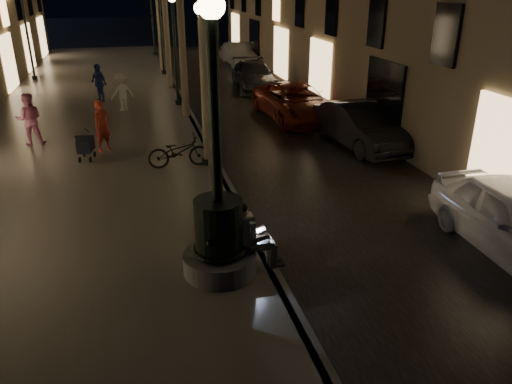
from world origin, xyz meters
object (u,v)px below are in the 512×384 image
object	(u,v)px
lamp_curb_a	(203,62)
pedestrian_blue	(99,83)
seated_man_laptop	(251,234)
car_third	(296,102)
fountain_lamppost	(219,224)
stroller	(86,145)
car_second	(361,126)
lamp_curb_d	(152,11)
pedestrian_white	(122,92)
pedestrian_red	(102,126)
lamp_left_c	(25,22)
lamp_curb_b	(174,34)
bicycle	(179,152)
car_rear	(254,76)
car_fifth	(239,54)
lamp_curb_c	(160,19)
pedestrian_pink	(29,119)

from	to	relation	value
lamp_curb_a	pedestrian_blue	size ratio (longest dim) A/B	2.83
seated_man_laptop	pedestrian_blue	size ratio (longest dim) A/B	0.81
seated_man_laptop	car_third	world-z (taller)	seated_man_laptop
fountain_lamppost	pedestrian_blue	bearing A→B (deg)	99.80
fountain_lamppost	stroller	xyz separation A→B (m)	(-2.83, 7.32, -0.53)
car_second	lamp_curb_d	bearing A→B (deg)	98.24
lamp_curb_a	pedestrian_white	world-z (taller)	lamp_curb_a
car_second	pedestrian_red	world-z (taller)	pedestrian_red
lamp_left_c	car_third	world-z (taller)	lamp_left_c
lamp_curb_b	bicycle	xyz separation A→B (m)	(-0.82, -8.00, -2.56)
car_third	car_rear	xyz separation A→B (m)	(-0.19, 6.36, -0.02)
lamp_curb_d	car_rear	distance (m)	13.59
pedestrian_red	pedestrian_white	size ratio (longest dim) A/B	1.06
car_fifth	pedestrian_white	distance (m)	14.08
car_fifth	pedestrian_blue	bearing A→B (deg)	-132.49
fountain_lamppost	car_rear	xyz separation A→B (m)	(5.00, 17.36, -0.51)
lamp_curb_c	lamp_left_c	size ratio (longest dim) A/B	1.00
car_fifth	car_rear	bearing A→B (deg)	-98.33
stroller	pedestrian_blue	world-z (taller)	pedestrian_blue
lamp_curb_b	pedestrian_pink	distance (m)	7.40
stroller	pedestrian_red	xyz separation A→B (m)	(0.52, 0.82, 0.35)
fountain_lamppost	lamp_curb_c	xyz separation A→B (m)	(0.70, 22.00, 2.02)
car_second	pedestrian_blue	bearing A→B (deg)	131.27
lamp_curb_b	pedestrian_pink	world-z (taller)	lamp_curb_b
car_rear	bicycle	bearing A→B (deg)	-108.96
pedestrian_white	pedestrian_blue	world-z (taller)	pedestrian_blue
stroller	pedestrian_blue	xyz separation A→B (m)	(0.16, 8.13, 0.37)
lamp_curb_d	pedestrian_white	size ratio (longest dim) A/B	3.08
fountain_lamppost	pedestrian_pink	size ratio (longest dim) A/B	3.00
lamp_curb_b	car_third	xyz separation A→B (m)	(4.49, -3.00, -2.52)
seated_man_laptop	lamp_curb_b	xyz separation A→B (m)	(0.09, 14.00, 2.31)
car_fifth	pedestrian_pink	xyz separation A→B (m)	(-10.65, -15.96, 0.36)
fountain_lamppost	bicycle	distance (m)	6.03
lamp_curb_d	car_rear	size ratio (longest dim) A/B	1.00
car_second	bicycle	bearing A→B (deg)	-175.98
lamp_curb_b	lamp_curb_c	xyz separation A→B (m)	(0.00, 8.00, 0.00)
car_third	car_rear	size ratio (longest dim) A/B	1.07
pedestrian_pink	bicycle	xyz separation A→B (m)	(4.57, -3.42, -0.39)
car_second	bicycle	xyz separation A→B (m)	(-6.32, -1.03, -0.06)
lamp_curb_a	car_second	world-z (taller)	lamp_curb_a
fountain_lamppost	car_second	bearing A→B (deg)	48.59
car_fifth	bicycle	bearing A→B (deg)	-108.94
car_fifth	pedestrian_pink	bearing A→B (deg)	-125.23
car_second	pedestrian_red	xyz separation A→B (m)	(-8.51, 1.11, 0.29)
pedestrian_pink	pedestrian_blue	xyz separation A→B (m)	(2.02, 6.03, -0.02)
lamp_left_c	pedestrian_blue	size ratio (longest dim) A/B	2.83
pedestrian_pink	car_rear	bearing A→B (deg)	-145.87
lamp_curb_a	car_fifth	xyz separation A→B (m)	(5.26, 19.38, -2.52)
pedestrian_red	bicycle	world-z (taller)	pedestrian_red
fountain_lamppost	lamp_left_c	size ratio (longest dim) A/B	1.08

